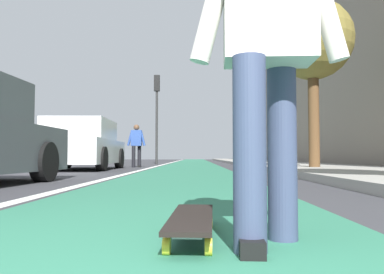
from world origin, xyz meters
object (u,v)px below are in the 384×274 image
Objects in this scene: skater_person at (267,37)px; parked_car_mid at (82,146)px; street_tree_mid at (313,42)px; skateboard at (192,220)px; traffic_light at (157,103)px; pedestrian_distant at (136,143)px.

skater_person is 0.39× the size of parked_car_mid.
skater_person is 0.37× the size of street_tree_mid.
skateboard is at bearing -160.57° from parked_car_mid.
parked_car_mid is 8.18m from traffic_light.
street_tree_mid is at bearing -18.24° from skater_person.
parked_car_mid is at bearing 75.11° from street_tree_mid.
parked_car_mid is at bearing 152.78° from pedestrian_distant.
skateboard is 0.54× the size of pedestrian_distant.
skateboard is 0.52× the size of skater_person.
pedestrian_distant is at bearing 177.86° from traffic_light.
parked_car_mid is 2.76m from pedestrian_distant.
skater_person is at bearing -113.31° from skateboard.
traffic_light reaches higher than street_tree_mid.
traffic_light reaches higher than skateboard.
skateboard is 9.14m from street_tree_mid.
street_tree_mid reaches higher than skateboard.
parked_car_mid is 0.96× the size of street_tree_mid.
traffic_light is 5.69m from pedestrian_distant.
street_tree_mid is 2.85× the size of pedestrian_distant.
street_tree_mid is (-9.41, -4.99, 0.28)m from traffic_light.
traffic_light is at bearing -10.72° from parked_car_mid.
street_tree_mid is (7.98, -3.03, 3.27)m from skateboard.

